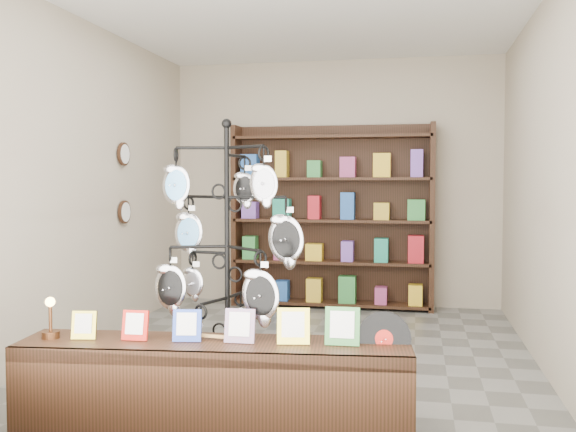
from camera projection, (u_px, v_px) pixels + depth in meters
The scene contains 6 objects.
ground at pixel (297, 357), 5.54m from camera, with size 5.00×5.00×0.00m, color slate.
room_envelope at pixel (297, 142), 5.44m from camera, with size 5.00×5.00×5.00m.
display_tree at pixel (227, 247), 4.04m from camera, with size 0.98×0.92×1.90m.
front_shelf at pixel (214, 389), 3.79m from camera, with size 2.35×0.71×0.82m.
back_shelving at pixel (332, 222), 7.73m from camera, with size 2.42×0.36×2.20m.
wall_clocks at pixel (124, 183), 6.63m from camera, with size 0.03×0.24×0.84m.
Camera 1 is at (1.01, -5.37, 1.51)m, focal length 40.00 mm.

